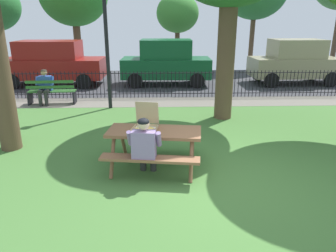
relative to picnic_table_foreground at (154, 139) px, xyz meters
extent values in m
cube|color=#467536|center=(1.16, 0.60, -0.61)|extent=(28.00, 10.68, 0.02)
cube|color=slate|center=(1.16, 5.24, -0.60)|extent=(28.00, 1.40, 0.01)
cube|color=#38383D|center=(1.16, 9.31, -0.60)|extent=(28.00, 6.75, 0.01)
cube|color=brown|center=(0.00, 0.00, 0.14)|extent=(1.89, 0.99, 0.06)
cube|color=brown|center=(-0.08, -0.59, -0.16)|extent=(1.82, 0.52, 0.05)
cube|color=brown|center=(0.08, 0.59, -0.16)|extent=(1.82, 0.52, 0.05)
cylinder|color=brown|center=(-0.79, -0.31, -0.24)|extent=(0.13, 0.44, 0.74)
cylinder|color=brown|center=(-0.68, 0.51, -0.24)|extent=(0.13, 0.44, 0.74)
cylinder|color=brown|center=(0.68, -0.51, -0.24)|extent=(0.13, 0.44, 0.74)
cylinder|color=brown|center=(0.79, 0.31, -0.24)|extent=(0.13, 0.44, 0.74)
cube|color=tan|center=(-0.19, 0.00, 0.18)|extent=(0.55, 0.55, 0.01)
cube|color=silver|center=(-0.19, 0.00, 0.19)|extent=(0.50, 0.50, 0.00)
cube|color=tan|center=(-0.24, -0.21, 0.21)|extent=(0.45, 0.11, 0.04)
cube|color=tan|center=(-0.14, 0.22, 0.21)|extent=(0.45, 0.11, 0.04)
cube|color=tan|center=(-0.41, 0.05, 0.21)|extent=(0.11, 0.45, 0.04)
cube|color=tan|center=(0.03, -0.04, 0.21)|extent=(0.11, 0.45, 0.04)
cube|color=tan|center=(-0.14, 0.24, 0.46)|extent=(0.47, 0.18, 0.45)
cylinder|color=tan|center=(-0.19, 0.00, 0.19)|extent=(0.39, 0.39, 0.01)
cylinder|color=#F9D567|center=(-0.19, 0.00, 0.20)|extent=(0.36, 0.36, 0.00)
cylinder|color=#2C2C2C|center=(-0.22, -0.15, -0.38)|extent=(0.12, 0.12, 0.44)
cylinder|color=#2C2C2C|center=(-0.25, -0.36, -0.13)|extent=(0.20, 0.44, 0.15)
cylinder|color=#2C2C2C|center=(-0.02, -0.18, -0.38)|extent=(0.12, 0.12, 0.44)
cylinder|color=#2C2C2C|center=(-0.05, -0.39, -0.13)|extent=(0.20, 0.44, 0.15)
cube|color=#8C72A5|center=(-0.18, -0.58, 0.10)|extent=(0.45, 0.27, 0.52)
cylinder|color=#8C72A5|center=(-0.43, -0.50, 0.21)|extent=(0.12, 0.22, 0.31)
cylinder|color=#8C72A5|center=(0.08, -0.57, 0.21)|extent=(0.12, 0.22, 0.31)
sphere|color=beige|center=(-0.18, -0.56, 0.48)|extent=(0.21, 0.21, 0.21)
ellipsoid|color=black|center=(-0.18, -0.57, 0.53)|extent=(0.21, 0.20, 0.12)
cylinder|color=black|center=(1.16, 5.94, 0.32)|extent=(22.28, 0.03, 0.03)
cylinder|color=black|center=(1.16, 5.94, -0.45)|extent=(22.28, 0.03, 0.03)
cylinder|color=black|center=(-5.70, 5.94, -0.10)|extent=(0.02, 0.02, 1.00)
cylinder|color=black|center=(-5.56, 5.94, -0.10)|extent=(0.02, 0.02, 1.00)
cylinder|color=black|center=(-5.42, 5.94, -0.10)|extent=(0.02, 0.02, 1.00)
cylinder|color=black|center=(-5.28, 5.94, -0.10)|extent=(0.02, 0.02, 1.00)
cylinder|color=black|center=(-5.14, 5.94, -0.10)|extent=(0.02, 0.02, 1.00)
cylinder|color=black|center=(-5.00, 5.94, -0.10)|extent=(0.02, 0.02, 1.00)
cylinder|color=black|center=(-4.86, 5.94, -0.10)|extent=(0.02, 0.02, 1.00)
cylinder|color=black|center=(-4.72, 5.94, -0.10)|extent=(0.02, 0.02, 1.00)
cylinder|color=black|center=(-4.58, 5.94, -0.10)|extent=(0.02, 0.02, 1.00)
cylinder|color=black|center=(-4.44, 5.94, -0.10)|extent=(0.02, 0.02, 1.00)
cylinder|color=black|center=(-4.30, 5.94, -0.10)|extent=(0.02, 0.02, 1.00)
cylinder|color=black|center=(-4.16, 5.94, -0.10)|extent=(0.02, 0.02, 1.00)
cylinder|color=black|center=(-4.02, 5.94, -0.10)|extent=(0.02, 0.02, 1.00)
cylinder|color=black|center=(-3.88, 5.94, -0.10)|extent=(0.02, 0.02, 1.00)
cylinder|color=black|center=(-3.74, 5.94, -0.10)|extent=(0.02, 0.02, 1.00)
cylinder|color=black|center=(-3.60, 5.94, -0.10)|extent=(0.02, 0.02, 1.00)
cylinder|color=black|center=(-3.46, 5.94, -0.10)|extent=(0.02, 0.02, 1.00)
cylinder|color=black|center=(-3.32, 5.94, -0.10)|extent=(0.02, 0.02, 1.00)
cylinder|color=black|center=(-3.18, 5.94, -0.10)|extent=(0.02, 0.02, 1.00)
cylinder|color=black|center=(-3.04, 5.94, -0.10)|extent=(0.02, 0.02, 1.00)
cylinder|color=black|center=(-2.90, 5.94, -0.10)|extent=(0.02, 0.02, 1.00)
cylinder|color=black|center=(-2.76, 5.94, -0.10)|extent=(0.02, 0.02, 1.00)
cylinder|color=black|center=(-2.62, 5.94, -0.10)|extent=(0.02, 0.02, 1.00)
cylinder|color=black|center=(-2.48, 5.94, -0.10)|extent=(0.02, 0.02, 1.00)
cylinder|color=black|center=(-2.34, 5.94, -0.10)|extent=(0.02, 0.02, 1.00)
cylinder|color=black|center=(-2.20, 5.94, -0.10)|extent=(0.02, 0.02, 1.00)
cylinder|color=black|center=(-2.06, 5.94, -0.10)|extent=(0.02, 0.02, 1.00)
cylinder|color=black|center=(-1.92, 5.94, -0.10)|extent=(0.02, 0.02, 1.00)
cylinder|color=black|center=(-1.78, 5.94, -0.10)|extent=(0.02, 0.02, 1.00)
cylinder|color=black|center=(-1.64, 5.94, -0.10)|extent=(0.02, 0.02, 1.00)
cylinder|color=black|center=(-1.50, 5.94, -0.10)|extent=(0.02, 0.02, 1.00)
cylinder|color=black|center=(-1.36, 5.94, -0.10)|extent=(0.02, 0.02, 1.00)
cylinder|color=black|center=(-1.22, 5.94, -0.10)|extent=(0.02, 0.02, 1.00)
cylinder|color=black|center=(-1.08, 5.94, -0.10)|extent=(0.02, 0.02, 1.00)
cylinder|color=black|center=(-0.94, 5.94, -0.10)|extent=(0.02, 0.02, 1.00)
cylinder|color=black|center=(-0.80, 5.94, -0.10)|extent=(0.02, 0.02, 1.00)
cylinder|color=black|center=(-0.66, 5.94, -0.10)|extent=(0.02, 0.02, 1.00)
cylinder|color=black|center=(-0.52, 5.94, -0.10)|extent=(0.02, 0.02, 1.00)
cylinder|color=black|center=(-0.38, 5.94, -0.10)|extent=(0.02, 0.02, 1.00)
cylinder|color=black|center=(-0.24, 5.94, -0.10)|extent=(0.02, 0.02, 1.00)
cylinder|color=black|center=(-0.10, 5.94, -0.10)|extent=(0.02, 0.02, 1.00)
cylinder|color=black|center=(0.04, 5.94, -0.10)|extent=(0.02, 0.02, 1.00)
cylinder|color=black|center=(0.18, 5.94, -0.10)|extent=(0.02, 0.02, 1.00)
cylinder|color=black|center=(0.32, 5.94, -0.10)|extent=(0.02, 0.02, 1.00)
cylinder|color=black|center=(0.46, 5.94, -0.10)|extent=(0.02, 0.02, 1.00)
cylinder|color=black|center=(0.60, 5.94, -0.10)|extent=(0.02, 0.02, 1.00)
cylinder|color=black|center=(0.74, 5.94, -0.10)|extent=(0.02, 0.02, 1.00)
cylinder|color=black|center=(0.88, 5.94, -0.10)|extent=(0.02, 0.02, 1.00)
cylinder|color=black|center=(1.02, 5.94, -0.10)|extent=(0.02, 0.02, 1.00)
cylinder|color=black|center=(1.16, 5.94, -0.10)|extent=(0.02, 0.02, 1.00)
cylinder|color=black|center=(1.30, 5.94, -0.10)|extent=(0.02, 0.02, 1.00)
cylinder|color=black|center=(1.44, 5.94, -0.10)|extent=(0.02, 0.02, 1.00)
cylinder|color=black|center=(1.58, 5.94, -0.10)|extent=(0.02, 0.02, 1.00)
cylinder|color=black|center=(1.72, 5.94, -0.10)|extent=(0.02, 0.02, 1.00)
cylinder|color=black|center=(1.86, 5.94, -0.10)|extent=(0.02, 0.02, 1.00)
cylinder|color=black|center=(2.00, 5.94, -0.10)|extent=(0.02, 0.02, 1.00)
cylinder|color=black|center=(2.14, 5.94, -0.10)|extent=(0.02, 0.02, 1.00)
cylinder|color=black|center=(2.28, 5.94, -0.10)|extent=(0.02, 0.02, 1.00)
cylinder|color=black|center=(2.42, 5.94, -0.10)|extent=(0.02, 0.02, 1.00)
cylinder|color=black|center=(2.56, 5.94, -0.10)|extent=(0.02, 0.02, 1.00)
cylinder|color=black|center=(2.70, 5.94, -0.10)|extent=(0.02, 0.02, 1.00)
cylinder|color=black|center=(2.84, 5.94, -0.10)|extent=(0.02, 0.02, 1.00)
cylinder|color=black|center=(2.98, 5.94, -0.10)|extent=(0.02, 0.02, 1.00)
cylinder|color=black|center=(3.12, 5.94, -0.10)|extent=(0.02, 0.02, 1.00)
cylinder|color=black|center=(3.26, 5.94, -0.10)|extent=(0.02, 0.02, 1.00)
cylinder|color=black|center=(3.40, 5.94, -0.10)|extent=(0.02, 0.02, 1.00)
cylinder|color=black|center=(3.54, 5.94, -0.10)|extent=(0.02, 0.02, 1.00)
cylinder|color=black|center=(3.68, 5.94, -0.10)|extent=(0.02, 0.02, 1.00)
cylinder|color=black|center=(3.82, 5.94, -0.10)|extent=(0.02, 0.02, 1.00)
cylinder|color=black|center=(3.96, 5.94, -0.10)|extent=(0.02, 0.02, 1.00)
cylinder|color=black|center=(4.10, 5.94, -0.10)|extent=(0.02, 0.02, 1.00)
cylinder|color=black|center=(4.24, 5.94, -0.10)|extent=(0.02, 0.02, 1.00)
cylinder|color=black|center=(4.38, 5.94, -0.10)|extent=(0.02, 0.02, 1.00)
cylinder|color=black|center=(4.52, 5.94, -0.10)|extent=(0.02, 0.02, 1.00)
cylinder|color=black|center=(4.66, 5.94, -0.10)|extent=(0.02, 0.02, 1.00)
cylinder|color=black|center=(4.81, 5.94, -0.10)|extent=(0.02, 0.02, 1.00)
cylinder|color=black|center=(4.95, 5.94, -0.10)|extent=(0.02, 0.02, 1.00)
cylinder|color=black|center=(5.09, 5.94, -0.10)|extent=(0.02, 0.02, 1.00)
cylinder|color=black|center=(5.23, 5.94, -0.10)|extent=(0.02, 0.02, 1.00)
cylinder|color=black|center=(5.37, 5.94, -0.10)|extent=(0.02, 0.02, 1.00)
cylinder|color=black|center=(5.51, 5.94, -0.10)|extent=(0.02, 0.02, 1.00)
cylinder|color=black|center=(5.65, 5.94, -0.10)|extent=(0.02, 0.02, 1.00)
cylinder|color=black|center=(5.79, 5.94, -0.10)|extent=(0.02, 0.02, 1.00)
cylinder|color=black|center=(5.93, 5.94, -0.10)|extent=(0.02, 0.02, 1.00)
cylinder|color=black|center=(6.07, 5.94, -0.10)|extent=(0.02, 0.02, 1.00)
cylinder|color=black|center=(6.21, 5.94, -0.10)|extent=(0.02, 0.02, 1.00)
cylinder|color=black|center=(6.35, 5.94, -0.10)|extent=(0.02, 0.02, 1.00)
cylinder|color=black|center=(6.49, 5.94, -0.10)|extent=(0.02, 0.02, 1.00)
cylinder|color=black|center=(6.63, 5.94, -0.10)|extent=(0.02, 0.02, 1.00)
cylinder|color=black|center=(6.77, 5.94, -0.10)|extent=(0.02, 0.02, 1.00)
cube|color=#30652A|center=(-3.60, 5.31, -0.16)|extent=(1.60, 0.17, 0.04)
cube|color=#30652A|center=(-3.60, 5.17, -0.16)|extent=(1.60, 0.17, 0.04)
cube|color=#30652A|center=(-3.59, 5.03, -0.16)|extent=(1.60, 0.17, 0.04)
cube|color=#30652A|center=(-3.59, 4.97, 0.02)|extent=(1.60, 0.13, 0.11)
cube|color=#30652A|center=(-3.59, 4.97, 0.20)|extent=(1.60, 0.13, 0.11)
cube|color=black|center=(-2.84, 5.15, -0.38)|extent=(0.07, 0.44, 0.44)
cube|color=black|center=(-4.36, 5.08, -0.38)|extent=(0.07, 0.44, 0.44)
cylinder|color=#2C2C2C|center=(-3.70, 4.80, -0.38)|extent=(0.12, 0.12, 0.44)
cylinder|color=#2C2C2C|center=(-3.71, 5.01, -0.13)|extent=(0.16, 0.42, 0.15)
cylinder|color=#2C2C2C|center=(-3.90, 4.80, -0.38)|extent=(0.12, 0.12, 0.44)
cylinder|color=#2C2C2C|center=(-3.91, 5.01, -0.13)|extent=(0.16, 0.42, 0.15)
cube|color=#3359B2|center=(-3.82, 5.22, 0.10)|extent=(0.43, 0.23, 0.52)
cylinder|color=#3359B2|center=(-3.55, 5.18, 0.21)|extent=(0.10, 0.21, 0.31)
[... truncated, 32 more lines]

